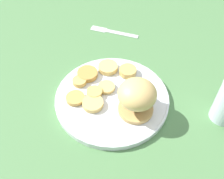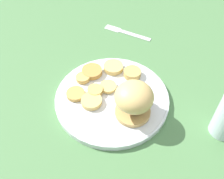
# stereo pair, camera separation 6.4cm
# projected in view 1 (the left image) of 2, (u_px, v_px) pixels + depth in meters

# --- Properties ---
(ground_plane) EXTENTS (4.00, 4.00, 0.00)m
(ground_plane) POSITION_uv_depth(u_px,v_px,m) (112.00, 100.00, 0.67)
(ground_plane) COLOR #4C7A47
(dinner_plate) EXTENTS (0.29, 0.29, 0.02)m
(dinner_plate) POSITION_uv_depth(u_px,v_px,m) (112.00, 98.00, 0.66)
(dinner_plate) COLOR white
(dinner_plate) RESTS_ON ground_plane
(sandwich) EXTENTS (0.09, 0.10, 0.09)m
(sandwich) POSITION_uv_depth(u_px,v_px,m) (137.00, 97.00, 0.59)
(sandwich) COLOR tan
(sandwich) RESTS_ON dinner_plate
(potato_round_0) EXTENTS (0.04, 0.04, 0.01)m
(potato_round_0) POSITION_uv_depth(u_px,v_px,m) (80.00, 81.00, 0.68)
(potato_round_0) COLOR tan
(potato_round_0) RESTS_ON dinner_plate
(potato_round_1) EXTENTS (0.05, 0.05, 0.02)m
(potato_round_1) POSITION_uv_depth(u_px,v_px,m) (128.00, 71.00, 0.70)
(potato_round_1) COLOR tan
(potato_round_1) RESTS_ON dinner_plate
(potato_round_2) EXTENTS (0.04, 0.04, 0.01)m
(potato_round_2) POSITION_uv_depth(u_px,v_px,m) (94.00, 93.00, 0.65)
(potato_round_2) COLOR tan
(potato_round_2) RESTS_ON dinner_plate
(potato_round_3) EXTENTS (0.05, 0.05, 0.01)m
(potato_round_3) POSITION_uv_depth(u_px,v_px,m) (93.00, 103.00, 0.63)
(potato_round_3) COLOR #DBB766
(potato_round_3) RESTS_ON dinner_plate
(potato_round_4) EXTENTS (0.05, 0.05, 0.01)m
(potato_round_4) POSITION_uv_depth(u_px,v_px,m) (75.00, 98.00, 0.64)
(potato_round_4) COLOR tan
(potato_round_4) RESTS_ON dinner_plate
(potato_round_5) EXTENTS (0.04, 0.04, 0.01)m
(potato_round_5) POSITION_uv_depth(u_px,v_px,m) (106.00, 87.00, 0.67)
(potato_round_5) COLOR #DBB766
(potato_round_5) RESTS_ON dinner_plate
(potato_round_6) EXTENTS (0.05, 0.05, 0.01)m
(potato_round_6) POSITION_uv_depth(u_px,v_px,m) (108.00, 67.00, 0.71)
(potato_round_6) COLOR #DBB766
(potato_round_6) RESTS_ON dinner_plate
(potato_round_7) EXTENTS (0.05, 0.05, 0.01)m
(potato_round_7) POSITION_uv_depth(u_px,v_px,m) (87.00, 74.00, 0.70)
(potato_round_7) COLOR #BC8942
(potato_round_7) RESTS_ON dinner_plate
(fork) EXTENTS (0.16, 0.03, 0.00)m
(fork) POSITION_uv_depth(u_px,v_px,m) (113.00, 32.00, 0.86)
(fork) COLOR silver
(fork) RESTS_ON ground_plane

